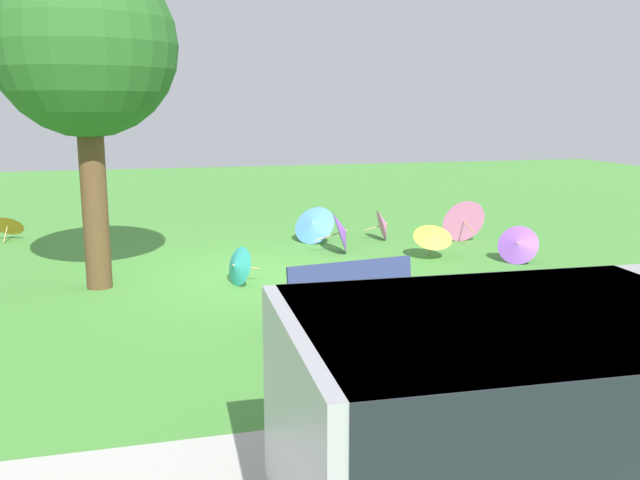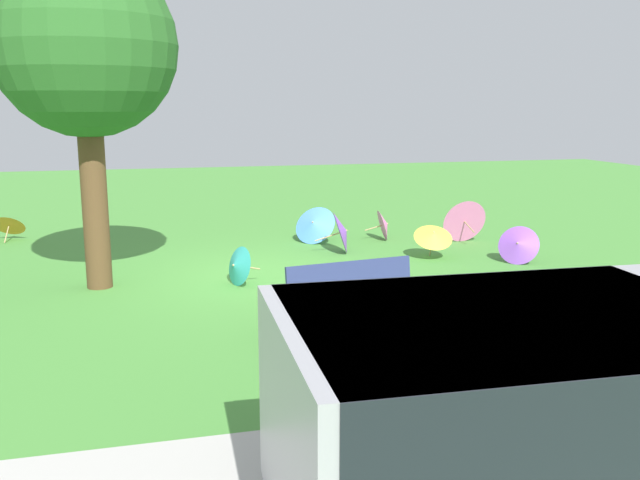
# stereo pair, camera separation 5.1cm
# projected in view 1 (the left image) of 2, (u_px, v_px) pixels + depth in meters

# --- Properties ---
(ground) EXTENTS (40.00, 40.00, 0.00)m
(ground) POSITION_uv_depth(u_px,v_px,m) (263.00, 276.00, 11.07)
(ground) COLOR #478C38
(van_dark) EXTENTS (4.66, 2.25, 1.53)m
(van_dark) POSITION_uv_depth(u_px,v_px,m) (627.00, 401.00, 4.24)
(van_dark) COLOR #99999E
(van_dark) RESTS_ON ground
(park_bench) EXTENTS (1.65, 0.70, 0.90)m
(park_bench) POSITION_uv_depth(u_px,v_px,m) (346.00, 294.00, 8.28)
(park_bench) COLOR navy
(park_bench) RESTS_ON ground
(shade_tree) EXTENTS (2.62, 2.62, 4.86)m
(shade_tree) POSITION_uv_depth(u_px,v_px,m) (85.00, 48.00, 9.70)
(shade_tree) COLOR brown
(shade_tree) RESTS_ON ground
(parasol_purple_0) EXTENTS (0.82, 0.80, 0.68)m
(parasol_purple_0) POSITION_uv_depth(u_px,v_px,m) (518.00, 244.00, 11.90)
(parasol_purple_0) COLOR tan
(parasol_purple_0) RESTS_ON ground
(parasol_pink_0) EXTENTS (0.59, 0.66, 0.64)m
(parasol_pink_0) POSITION_uv_depth(u_px,v_px,m) (384.00, 224.00, 13.98)
(parasol_pink_0) COLOR tan
(parasol_pink_0) RESTS_ON ground
(parasol_orange_0) EXTENTS (0.60, 0.54, 0.57)m
(parasol_orange_0) POSITION_uv_depth(u_px,v_px,m) (312.00, 289.00, 9.22)
(parasol_orange_0) COLOR tan
(parasol_orange_0) RESTS_ON ground
(parasol_pink_1) EXTENTS (0.91, 0.76, 0.91)m
(parasol_pink_1) POSITION_uv_depth(u_px,v_px,m) (462.00, 219.00, 13.75)
(parasol_pink_1) COLOR tan
(parasol_pink_1) RESTS_ON ground
(parasol_blue_0) EXTENTS (1.04, 1.01, 0.76)m
(parasol_blue_0) POSITION_uv_depth(u_px,v_px,m) (313.00, 224.00, 13.69)
(parasol_blue_0) COLOR tan
(parasol_blue_0) RESTS_ON ground
(parasol_teal_0) EXTENTS (0.63, 0.66, 0.62)m
(parasol_teal_0) POSITION_uv_depth(u_px,v_px,m) (237.00, 266.00, 10.43)
(parasol_teal_0) COLOR tan
(parasol_teal_0) RESTS_ON ground
(parasol_purple_2) EXTENTS (0.78, 0.86, 0.80)m
(parasol_purple_2) POSITION_uv_depth(u_px,v_px,m) (343.00, 232.00, 12.75)
(parasol_purple_2) COLOR tan
(parasol_purple_2) RESTS_ON ground
(parasol_yellow_0) EXTENTS (0.80, 0.78, 0.65)m
(parasol_yellow_0) POSITION_uv_depth(u_px,v_px,m) (433.00, 235.00, 12.26)
(parasol_yellow_0) COLOR tan
(parasol_yellow_0) RESTS_ON ground
(parasol_orange_2) EXTENTS (0.75, 0.68, 0.61)m
(parasol_orange_2) POSITION_uv_depth(u_px,v_px,m) (8.00, 224.00, 13.89)
(parasol_orange_2) COLOR tan
(parasol_orange_2) RESTS_ON ground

